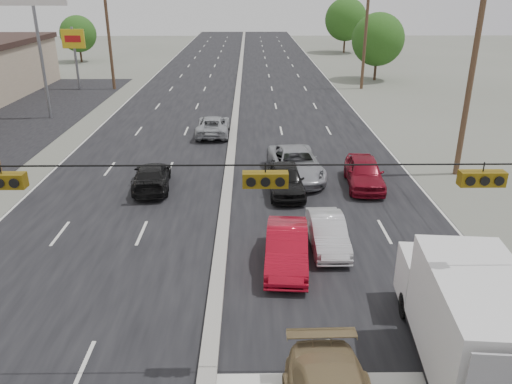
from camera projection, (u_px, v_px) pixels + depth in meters
ground at (209, 368)px, 13.49m from camera, size 200.00×200.00×0.00m
road_surface at (236, 112)px, 41.23m from camera, size 20.00×160.00×0.02m
center_median at (236, 111)px, 41.20m from camera, size 0.50×160.00×0.20m
parking_lot at (2, 128)px, 36.41m from camera, size 10.00×42.00×0.02m
utility_pole_left_c at (109, 36)px, 48.39m from camera, size 1.60×0.30×10.00m
utility_pole_right_b at (471, 80)px, 25.57m from camera, size 1.60×0.30×10.00m
utility_pole_right_c at (365, 36)px, 48.69m from camera, size 1.60×0.30×10.00m
traffic_signals at (261, 178)px, 11.42m from camera, size 25.00×0.30×0.54m
pole_sign_far at (74, 44)px, 48.62m from camera, size 2.20×0.25×6.00m
tree_left_far at (78, 34)px, 67.30m from camera, size 4.80×4.80×6.12m
tree_right_mid at (378, 39)px, 53.63m from camera, size 5.60×5.60×7.14m
tree_right_far at (346, 19)px, 76.53m from camera, size 6.40×6.40×8.16m
box_truck at (465, 318)px, 12.86m from camera, size 2.76×6.47×3.19m
red_sedan at (287, 248)px, 18.20m from camera, size 1.81×4.39×1.41m
black_suv at (504, 360)px, 12.54m from camera, size 3.16×6.26×1.70m
queue_car_a at (286, 179)px, 24.67m from camera, size 1.83×4.30×1.45m
queue_car_b at (327, 233)px, 19.51m from camera, size 1.38×3.81×1.25m
queue_car_c at (295, 164)px, 26.69m from camera, size 3.04×5.73×1.53m
queue_car_e at (364, 173)px, 25.50m from camera, size 2.11×4.55×1.51m
oncoming_near at (152, 177)px, 25.29m from camera, size 2.24×4.57×1.28m
oncoming_far at (213, 126)px, 34.52m from camera, size 2.22×4.75×1.32m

